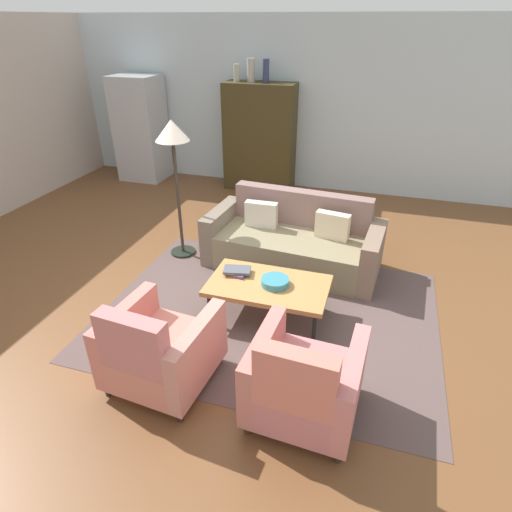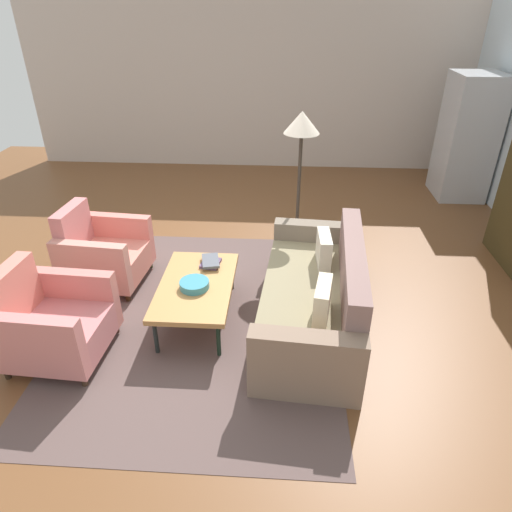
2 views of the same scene
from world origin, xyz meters
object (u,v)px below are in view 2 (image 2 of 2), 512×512
object	(u,v)px
refrigerator	(467,138)
book_stack	(211,262)
armchair_right	(51,323)
fruit_bowl	(194,285)
couch	(319,298)
floor_lamp	(301,136)
coffee_table	(196,287)
armchair_left	(101,254)

from	to	relation	value
refrigerator	book_stack	bearing A→B (deg)	-48.39
armchair_right	fruit_bowl	size ratio (longest dim) A/B	3.15
couch	book_stack	world-z (taller)	couch
floor_lamp	fruit_bowl	bearing A→B (deg)	-33.24
refrigerator	couch	bearing A→B (deg)	-34.62
book_stack	refrigerator	bearing A→B (deg)	131.61
fruit_bowl	book_stack	distance (m)	0.44
armchair_right	floor_lamp	size ratio (longest dim) A/B	0.51
refrigerator	coffee_table	bearing A→B (deg)	-45.97
armchair_right	refrigerator	size ratio (longest dim) A/B	0.48
armchair_left	floor_lamp	size ratio (longest dim) A/B	0.51
couch	armchair_right	xyz separation A→B (m)	(0.59, -2.35, 0.06)
coffee_table	armchair_right	xyz separation A→B (m)	(0.60, -1.17, -0.03)
book_stack	floor_lamp	distance (m)	1.73
refrigerator	floor_lamp	world-z (taller)	refrigerator
armchair_left	fruit_bowl	bearing A→B (deg)	64.87
book_stack	armchair_left	bearing A→B (deg)	-101.11
armchair_left	book_stack	xyz separation A→B (m)	(0.25, 1.25, 0.09)
book_stack	coffee_table	bearing A→B (deg)	-13.82
fruit_bowl	refrigerator	size ratio (longest dim) A/B	0.15
armchair_left	refrigerator	world-z (taller)	refrigerator
armchair_right	book_stack	bearing A→B (deg)	130.58
coffee_table	floor_lamp	distance (m)	2.05
fruit_bowl	floor_lamp	world-z (taller)	floor_lamp
armchair_right	floor_lamp	world-z (taller)	floor_lamp
couch	fruit_bowl	size ratio (longest dim) A/B	7.74
refrigerator	floor_lamp	bearing A→B (deg)	-52.06
book_stack	floor_lamp	world-z (taller)	floor_lamp
armchair_right	fruit_bowl	world-z (taller)	armchair_right
coffee_table	refrigerator	world-z (taller)	refrigerator
coffee_table	floor_lamp	xyz separation A→B (m)	(-1.44, 0.99, 1.08)
armchair_left	book_stack	distance (m)	1.28
armchair_left	floor_lamp	distance (m)	2.56
coffee_table	armchair_right	world-z (taller)	armchair_right
couch	refrigerator	world-z (taller)	refrigerator
couch	book_stack	bearing A→B (deg)	76.07
coffee_table	book_stack	xyz separation A→B (m)	(-0.36, 0.09, 0.07)
couch	fruit_bowl	xyz separation A→B (m)	(0.06, -1.19, 0.15)
armchair_right	floor_lamp	bearing A→B (deg)	136.66
couch	floor_lamp	distance (m)	1.86
fruit_bowl	refrigerator	bearing A→B (deg)	134.59
armchair_left	armchair_right	bearing A→B (deg)	4.91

